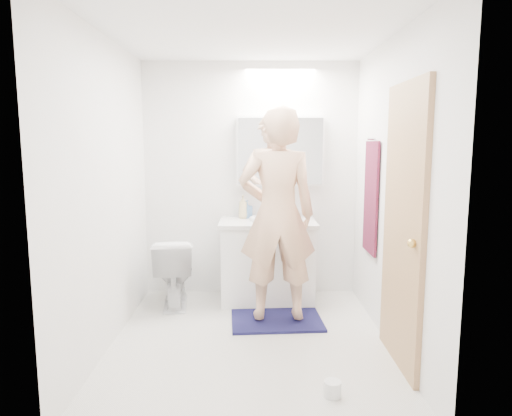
{
  "coord_description": "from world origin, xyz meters",
  "views": [
    {
      "loc": [
        0.03,
        -3.5,
        1.59
      ],
      "look_at": [
        0.05,
        0.25,
        1.05
      ],
      "focal_mm": 32.12,
      "sensor_mm": 36.0,
      "label": 1
    }
  ],
  "objects_px": {
    "vanity_cabinet": "(268,263)",
    "person": "(277,215)",
    "toilet": "(174,271)",
    "soap_bottle_a": "(243,207)",
    "toilet_paper_roll": "(332,389)",
    "toothbrush_cup": "(293,214)",
    "medicine_cabinet": "(280,151)",
    "soap_bottle_b": "(247,209)"
  },
  "relations": [
    {
      "from": "vanity_cabinet",
      "to": "person",
      "type": "xyz_separation_m",
      "value": [
        0.07,
        -0.56,
        0.58
      ]
    },
    {
      "from": "toilet",
      "to": "soap_bottle_a",
      "type": "distance_m",
      "value": 0.94
    },
    {
      "from": "toilet",
      "to": "toilet_paper_roll",
      "type": "bearing_deg",
      "value": 120.65
    },
    {
      "from": "soap_bottle_a",
      "to": "toothbrush_cup",
      "type": "bearing_deg",
      "value": 1.12
    },
    {
      "from": "soap_bottle_a",
      "to": "medicine_cabinet",
      "type": "bearing_deg",
      "value": 9.0
    },
    {
      "from": "vanity_cabinet",
      "to": "toilet",
      "type": "bearing_deg",
      "value": -172.88
    },
    {
      "from": "soap_bottle_a",
      "to": "soap_bottle_b",
      "type": "distance_m",
      "value": 0.06
    },
    {
      "from": "vanity_cabinet",
      "to": "toothbrush_cup",
      "type": "relative_size",
      "value": 9.5
    },
    {
      "from": "soap_bottle_b",
      "to": "toilet_paper_roll",
      "type": "xyz_separation_m",
      "value": [
        0.56,
        -1.96,
        -0.86
      ]
    },
    {
      "from": "vanity_cabinet",
      "to": "toilet_paper_roll",
      "type": "distance_m",
      "value": 1.84
    },
    {
      "from": "person",
      "to": "toilet",
      "type": "bearing_deg",
      "value": -27.78
    },
    {
      "from": "vanity_cabinet",
      "to": "soap_bottle_a",
      "type": "xyz_separation_m",
      "value": [
        -0.25,
        0.15,
        0.55
      ]
    },
    {
      "from": "soap_bottle_b",
      "to": "toilet_paper_roll",
      "type": "relative_size",
      "value": 1.65
    },
    {
      "from": "medicine_cabinet",
      "to": "toilet",
      "type": "xyz_separation_m",
      "value": [
        -1.05,
        -0.33,
        -1.16
      ]
    },
    {
      "from": "toilet",
      "to": "person",
      "type": "height_order",
      "value": "person"
    },
    {
      "from": "vanity_cabinet",
      "to": "toilet_paper_roll",
      "type": "xyz_separation_m",
      "value": [
        0.36,
        -1.78,
        -0.34
      ]
    },
    {
      "from": "vanity_cabinet",
      "to": "toilet",
      "type": "xyz_separation_m",
      "value": [
        -0.92,
        -0.11,
        -0.05
      ]
    },
    {
      "from": "person",
      "to": "medicine_cabinet",
      "type": "bearing_deg",
      "value": -98.31
    },
    {
      "from": "person",
      "to": "vanity_cabinet",
      "type": "bearing_deg",
      "value": -86.84
    },
    {
      "from": "toothbrush_cup",
      "to": "soap_bottle_b",
      "type": "bearing_deg",
      "value": 177.57
    },
    {
      "from": "toothbrush_cup",
      "to": "toilet_paper_roll",
      "type": "height_order",
      "value": "toothbrush_cup"
    },
    {
      "from": "soap_bottle_b",
      "to": "toothbrush_cup",
      "type": "bearing_deg",
      "value": -2.43
    },
    {
      "from": "medicine_cabinet",
      "to": "toothbrush_cup",
      "type": "height_order",
      "value": "medicine_cabinet"
    },
    {
      "from": "vanity_cabinet",
      "to": "medicine_cabinet",
      "type": "height_order",
      "value": "medicine_cabinet"
    },
    {
      "from": "medicine_cabinet",
      "to": "soap_bottle_b",
      "type": "distance_m",
      "value": 0.68
    },
    {
      "from": "person",
      "to": "toothbrush_cup",
      "type": "relative_size",
      "value": 19.43
    },
    {
      "from": "toilet",
      "to": "toilet_paper_roll",
      "type": "distance_m",
      "value": 2.11
    },
    {
      "from": "toothbrush_cup",
      "to": "toilet",
      "type": "bearing_deg",
      "value": -166.93
    },
    {
      "from": "soap_bottle_b",
      "to": "soap_bottle_a",
      "type": "bearing_deg",
      "value": -143.86
    },
    {
      "from": "soap_bottle_a",
      "to": "person",
      "type": "bearing_deg",
      "value": -66.13
    },
    {
      "from": "toilet",
      "to": "toothbrush_cup",
      "type": "height_order",
      "value": "toothbrush_cup"
    },
    {
      "from": "soap_bottle_b",
      "to": "person",
      "type": "bearing_deg",
      "value": -69.74
    },
    {
      "from": "vanity_cabinet",
      "to": "toothbrush_cup",
      "type": "height_order",
      "value": "toothbrush_cup"
    },
    {
      "from": "toilet",
      "to": "toothbrush_cup",
      "type": "relative_size",
      "value": 7.15
    },
    {
      "from": "vanity_cabinet",
      "to": "soap_bottle_b",
      "type": "xyz_separation_m",
      "value": [
        -0.21,
        0.18,
        0.52
      ]
    },
    {
      "from": "person",
      "to": "soap_bottle_b",
      "type": "distance_m",
      "value": 0.79
    },
    {
      "from": "vanity_cabinet",
      "to": "toilet_paper_roll",
      "type": "relative_size",
      "value": 8.18
    },
    {
      "from": "vanity_cabinet",
      "to": "soap_bottle_a",
      "type": "height_order",
      "value": "soap_bottle_a"
    },
    {
      "from": "person",
      "to": "toilet_paper_roll",
      "type": "relative_size",
      "value": 16.73
    },
    {
      "from": "medicine_cabinet",
      "to": "soap_bottle_b",
      "type": "height_order",
      "value": "medicine_cabinet"
    },
    {
      "from": "medicine_cabinet",
      "to": "toothbrush_cup",
      "type": "bearing_deg",
      "value": -20.44
    },
    {
      "from": "soap_bottle_a",
      "to": "toothbrush_cup",
      "type": "relative_size",
      "value": 2.51
    }
  ]
}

